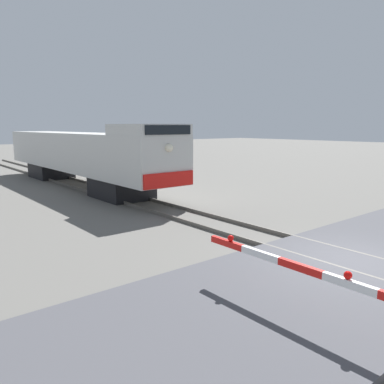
{
  "coord_description": "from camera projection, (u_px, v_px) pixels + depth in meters",
  "views": [
    {
      "loc": [
        -9.43,
        -4.64,
        3.65
      ],
      "look_at": [
        -0.95,
        5.73,
        1.33
      ],
      "focal_mm": 35.66,
      "sensor_mm": 36.0,
      "label": 1
    }
  ],
  "objects": [
    {
      "name": "ground_plane",
      "position": [
        357.0,
        266.0,
        10.05
      ],
      "size": [
        160.0,
        160.0,
        0.0
      ],
      "primitive_type": "plane",
      "color": "#605E59"
    },
    {
      "name": "road_surface",
      "position": [
        357.0,
        264.0,
        10.03
      ],
      "size": [
        36.0,
        5.11,
        0.15
      ],
      "primitive_type": "cube",
      "color": "#47474C",
      "rests_on": "ground_plane"
    },
    {
      "name": "rail_track_right",
      "position": [
        370.0,
        258.0,
        10.48
      ],
      "size": [
        0.08,
        80.0,
        0.15
      ],
      "primitive_type": "cube",
      "color": "#59544C",
      "rests_on": "ground_plane"
    },
    {
      "name": "locomotive",
      "position": [
        81.0,
        154.0,
        23.07
      ],
      "size": [
        2.71,
        18.88,
        3.75
      ],
      "color": "black",
      "rests_on": "ground_plane"
    },
    {
      "name": "rail_track_left",
      "position": [
        343.0,
        270.0,
        9.59
      ],
      "size": [
        0.08,
        80.0,
        0.15
      ],
      "primitive_type": "cube",
      "color": "#59544C",
      "rests_on": "ground_plane"
    }
  ]
}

